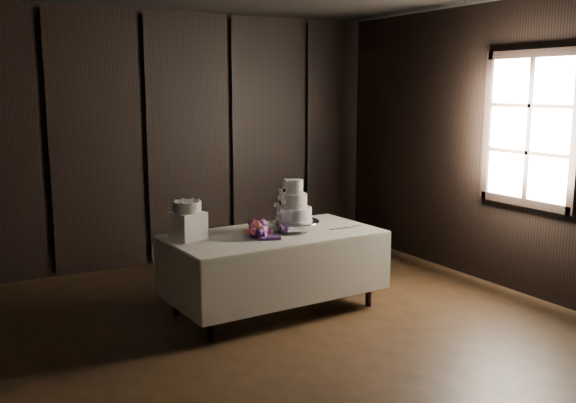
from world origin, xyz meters
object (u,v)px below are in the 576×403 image
Objects in this scene: cake_stand at (294,226)px; display_table at (274,268)px; bouquet at (258,230)px; small_cake at (187,207)px; box_pedestal at (188,226)px; wedding_cake at (292,205)px.

display_table is at bearing -174.79° from cake_stand.
small_cake is (-0.59, 0.23, 0.23)m from bouquet.
small_cake is (0.00, 0.00, 0.17)m from box_pedestal.
wedding_cake is 0.45m from bouquet.
bouquet is 0.64m from box_pedestal.
box_pedestal is (-1.02, 0.14, 0.08)m from cake_stand.
wedding_cake is 0.96× the size of bouquet.
cake_stand is at bearing 2.34° from display_table.
bouquet reaches higher than cake_stand.
wedding_cake is 1.54× the size of box_pedestal.
wedding_cake is at bearing -150.26° from cake_stand.
box_pedestal reaches higher than cake_stand.
bouquet is 1.67× the size of small_cake.
wedding_cake reaches higher than cake_stand.
bouquet is at bearing -21.51° from box_pedestal.
box_pedestal is (-1.00, 0.16, -0.12)m from wedding_cake.
bouquet is (-0.43, -0.09, 0.03)m from cake_stand.
display_table is at bearing -11.38° from box_pedestal.
box_pedestal is at bearing 158.49° from bouquet.
cake_stand is 1.86× the size of box_pedestal.
wedding_cake is (-0.03, -0.02, 0.20)m from cake_stand.
cake_stand is at bearing -7.71° from small_cake.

